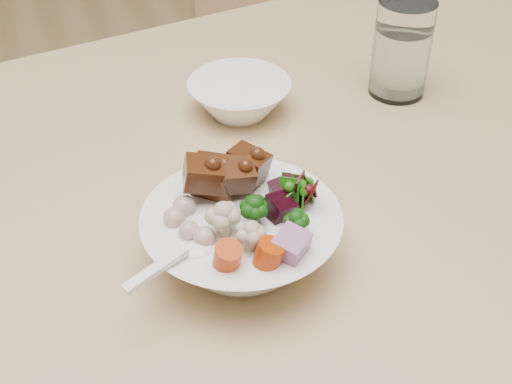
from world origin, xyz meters
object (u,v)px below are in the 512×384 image
dining_table (399,169)px  side_bowl (240,98)px  chair_far (303,16)px  food_bowl (243,234)px  water_glass (401,52)px

dining_table → side_bowl: 0.24m
chair_far → food_bowl: 0.99m
dining_table → food_bowl: food_bowl is taller
dining_table → side_bowl: bearing=143.2°
chair_far → side_bowl: (-0.34, -0.60, 0.20)m
dining_table → chair_far: (0.14, 0.70, -0.11)m
chair_far → side_bowl: 0.72m
dining_table → chair_far: size_ratio=1.73×
food_bowl → side_bowl: 0.28m
water_glass → side_bowl: (-0.22, 0.02, -0.04)m
water_glass → dining_table: bearing=-108.2°
chair_far → water_glass: 0.67m
food_bowl → side_bowl: food_bowl is taller
chair_far → food_bowl: bearing=-123.6°
water_glass → chair_far: bearing=79.7°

